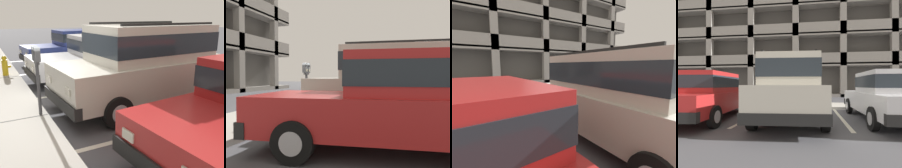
{
  "view_description": "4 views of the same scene",
  "coord_description": "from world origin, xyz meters",
  "views": [
    {
      "loc": [
        -5.11,
        1.33,
        2.19
      ],
      "look_at": [
        -0.42,
        -1.14,
        0.73
      ],
      "focal_mm": 40.0,
      "sensor_mm": 36.0,
      "label": 1
    },
    {
      "loc": [
        -6.84,
        -2.77,
        1.2
      ],
      "look_at": [
        -0.08,
        -0.69,
        0.96
      ],
      "focal_mm": 40.0,
      "sensor_mm": 36.0,
      "label": 2
    },
    {
      "loc": [
        -2.77,
        -4.72,
        1.74
      ],
      "look_at": [
        -0.18,
        -0.42,
        1.1
      ],
      "focal_mm": 24.0,
      "sensor_mm": 36.0,
      "label": 3
    },
    {
      "loc": [
        0.61,
        -8.07,
        1.12
      ],
      "look_at": [
        -0.37,
        -0.73,
        1.18
      ],
      "focal_mm": 28.0,
      "sensor_mm": 36.0,
      "label": 4
    }
  ],
  "objects": [
    {
      "name": "ground_plane",
      "position": [
        0.0,
        0.0,
        -0.05
      ],
      "size": [
        80.0,
        80.0,
        0.1
      ],
      "color": "#4C4C51"
    },
    {
      "name": "silver_suv",
      "position": [
        -0.08,
        -2.36,
        1.09
      ],
      "size": [
        2.2,
        4.87,
        2.03
      ],
      "rotation": [
        0.0,
        0.0,
        0.05
      ],
      "color": "beige",
      "rests_on": "ground_plane"
    },
    {
      "name": "dark_hatchback",
      "position": [
        2.89,
        -2.26,
        0.82
      ],
      "size": [
        1.89,
        4.51,
        1.54
      ],
      "rotation": [
        0.0,
        0.0,
        0.01
      ],
      "color": "silver",
      "rests_on": "ground_plane"
    },
    {
      "name": "blue_coupe",
      "position": [
        6.15,
        -2.57,
        0.82
      ],
      "size": [
        2.07,
        4.6,
        1.54
      ],
      "rotation": [
        0.0,
        0.0,
        0.07
      ],
      "color": "navy",
      "rests_on": "ground_plane"
    },
    {
      "name": "parking_stall_lines",
      "position": [
        1.56,
        -1.4,
        0.0
      ],
      "size": [
        12.59,
        4.8,
        0.01
      ],
      "color": "silver",
      "rests_on": "ground_plane"
    },
    {
      "name": "sidewalk",
      "position": [
        0.0,
        1.3,
        0.06
      ],
      "size": [
        40.0,
        2.2,
        0.12
      ],
      "color": "#ADA89E",
      "rests_on": "ground_plane"
    },
    {
      "name": "fire_hydrant",
      "position": [
        4.37,
        0.65,
        0.46
      ],
      "size": [
        0.3,
        0.3,
        0.7
      ],
      "color": "gold",
      "rests_on": "sidewalk"
    },
    {
      "name": "parking_meter_near",
      "position": [
        0.07,
        0.35,
        1.21
      ],
      "size": [
        0.35,
        0.12,
        1.47
      ],
      "color": "#47474C",
      "rests_on": "sidewalk"
    },
    {
      "name": "red_sedan",
      "position": [
        -2.89,
        -2.62,
        0.82
      ],
      "size": [
        2.09,
        4.6,
        1.54
      ],
      "rotation": [
        0.0,
        0.0,
        0.08
      ],
      "color": "red",
      "rests_on": "ground_plane"
    }
  ]
}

